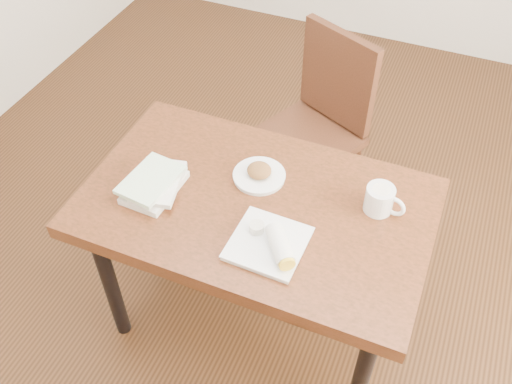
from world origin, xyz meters
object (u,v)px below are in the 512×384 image
at_px(chair_far, 318,119).
at_px(coffee_mug, 381,199).
at_px(table, 256,218).
at_px(book_stack, 155,184).
at_px(plate_burrito, 272,244).
at_px(plate_scone, 259,174).

distance_m(chair_far, coffee_mug, 0.80).
relative_size(table, book_stack, 4.68).
height_order(chair_far, plate_burrito, chair_far).
xyz_separation_m(chair_far, book_stack, (-0.35, -0.84, 0.23)).
bearing_deg(chair_far, table, -89.64).
distance_m(coffee_mug, plate_burrito, 0.41).
bearing_deg(chair_far, book_stack, -112.44).
bearing_deg(table, coffee_mug, 17.68).
bearing_deg(book_stack, table, 13.03).
bearing_deg(plate_burrito, coffee_mug, 47.18).
height_order(plate_scone, plate_burrito, plate_burrito).
xyz_separation_m(table, plate_burrito, (0.13, -0.17, 0.11)).
bearing_deg(chair_far, coffee_mug, -57.20).
bearing_deg(book_stack, plate_burrito, -10.58).
bearing_deg(plate_burrito, table, 126.27).
height_order(plate_scone, book_stack, same).
relative_size(chair_far, plate_scone, 4.96).
bearing_deg(table, book_stack, -166.97).
height_order(coffee_mug, plate_burrito, coffee_mug).
bearing_deg(plate_burrito, plate_scone, 119.31).
bearing_deg(chair_far, plate_burrito, -82.04).
height_order(table, book_stack, book_stack).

